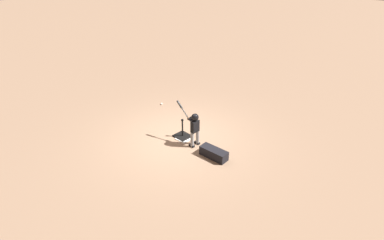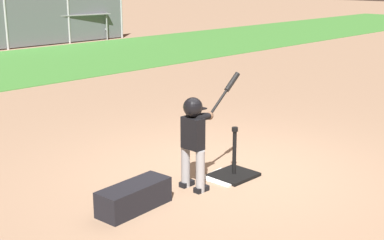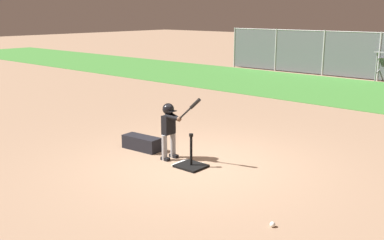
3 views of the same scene
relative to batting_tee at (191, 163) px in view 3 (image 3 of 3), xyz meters
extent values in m
plane|color=#93755B|center=(0.03, 0.15, -0.07)|extent=(90.00, 90.00, 0.00)
cube|color=#3D7F33|center=(0.03, 9.67, -0.06)|extent=(56.00, 5.88, 0.02)
cylinder|color=#9E9EA3|center=(-8.40, 12.94, 0.92)|extent=(0.08, 0.08, 1.98)
cylinder|color=#9E9EA3|center=(-5.99, 12.94, 0.92)|extent=(0.08, 0.08, 1.98)
cylinder|color=#9E9EA3|center=(-3.58, 12.94, 0.92)|extent=(0.08, 0.08, 1.98)
cylinder|color=#9E9EA3|center=(-1.17, 12.94, 0.92)|extent=(0.08, 0.08, 1.98)
cube|color=white|center=(-0.12, 0.05, -0.06)|extent=(0.47, 0.47, 0.02)
cube|color=black|center=(0.00, 0.00, -0.05)|extent=(0.51, 0.46, 0.04)
cylinder|color=black|center=(0.00, 0.00, 0.24)|extent=(0.05, 0.05, 0.54)
cylinder|color=black|center=(0.00, 0.00, 0.54)|extent=(0.08, 0.08, 0.05)
cylinder|color=gray|center=(-0.64, 0.20, 0.18)|extent=(0.10, 0.10, 0.50)
cube|color=black|center=(-0.62, 0.20, -0.04)|extent=(0.18, 0.09, 0.06)
cylinder|color=gray|center=(-0.64, -0.04, 0.18)|extent=(0.10, 0.10, 0.50)
cube|color=black|center=(-0.62, -0.04, -0.04)|extent=(0.18, 0.09, 0.06)
cube|color=black|center=(-0.64, 0.08, 0.61)|extent=(0.14, 0.26, 0.37)
sphere|color=brown|center=(-0.64, 0.08, 0.90)|extent=(0.19, 0.19, 0.19)
sphere|color=black|center=(-0.64, 0.08, 0.91)|extent=(0.22, 0.22, 0.22)
cube|color=black|center=(-0.55, 0.08, 0.89)|extent=(0.11, 0.16, 0.01)
cylinder|color=black|center=(-0.51, 0.12, 0.78)|extent=(0.31, 0.16, 0.11)
cylinder|color=black|center=(-0.51, 0.04, 0.78)|extent=(0.31, 0.16, 0.11)
sphere|color=brown|center=(-0.37, 0.08, 0.76)|extent=(0.09, 0.09, 0.09)
cylinder|color=black|center=(-0.13, 0.08, 0.97)|extent=(0.50, 0.03, 0.44)
cylinder|color=black|center=(0.03, 0.08, 1.11)|extent=(0.24, 0.06, 0.22)
cylinder|color=black|center=(-0.38, 0.08, 0.75)|extent=(0.04, 0.05, 0.05)
sphere|color=white|center=(2.36, -1.06, -0.03)|extent=(0.07, 0.07, 0.07)
cube|color=gray|center=(-6.27, 14.41, 0.26)|extent=(2.64, 0.41, 0.04)
cube|color=gray|center=(-6.29, 14.64, -0.03)|extent=(2.64, 0.47, 0.04)
cube|color=gray|center=(-6.23, 13.82, 0.59)|extent=(2.64, 0.41, 0.04)
cube|color=gray|center=(-6.25, 14.05, 0.30)|extent=(2.64, 0.47, 0.04)
cube|color=gray|center=(-6.19, 13.23, 0.92)|extent=(2.64, 0.41, 0.04)
cube|color=gray|center=(-6.21, 13.47, 0.63)|extent=(2.64, 0.47, 0.04)
cylinder|color=gray|center=(-5.09, 14.73, 0.11)|extent=(0.06, 0.06, 0.35)
cylinder|color=gray|center=(-4.98, 13.32, 0.43)|extent=(0.06, 0.06, 1.01)
cylinder|color=gray|center=(-5.03, 14.02, 0.61)|extent=(0.15, 1.43, 0.70)
cylinder|color=gray|center=(-7.50, 14.55, 0.11)|extent=(0.06, 0.06, 0.35)
cylinder|color=gray|center=(-7.39, 13.14, 0.43)|extent=(0.06, 0.06, 1.01)
cylinder|color=gray|center=(-7.45, 13.85, 0.61)|extent=(0.15, 1.43, 0.70)
cylinder|color=gray|center=(-1.15, 12.64, 0.54)|extent=(0.06, 0.06, 1.21)
cube|color=black|center=(-1.47, 0.14, 0.07)|extent=(0.86, 0.39, 0.28)
camera|label=1|loc=(-6.13, 5.62, 5.01)|focal=28.00mm
camera|label=2|loc=(-4.78, -3.97, 2.34)|focal=50.00mm
camera|label=3|loc=(5.14, -5.86, 2.71)|focal=42.00mm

